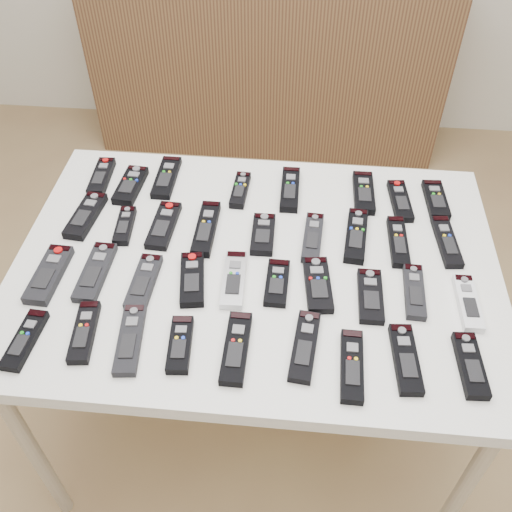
# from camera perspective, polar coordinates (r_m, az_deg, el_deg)

# --- Properties ---
(ground) EXTENTS (4.00, 4.00, 0.00)m
(ground) POSITION_cam_1_polar(r_m,az_deg,el_deg) (2.07, 2.29, -17.28)
(ground) COLOR #8F6C49
(ground) RESTS_ON ground
(table) EXTENTS (1.25, 0.88, 0.78)m
(table) POSITION_cam_1_polar(r_m,az_deg,el_deg) (1.51, -0.00, -2.06)
(table) COLOR white
(table) RESTS_ON ground
(sideboard) EXTENTS (1.76, 0.39, 0.88)m
(sideboard) POSITION_cam_1_polar(r_m,az_deg,el_deg) (3.07, 1.18, 18.42)
(sideboard) COLOR #452A1B
(sideboard) RESTS_ON ground
(remote_0) EXTENTS (0.06, 0.17, 0.02)m
(remote_0) POSITION_cam_1_polar(r_m,az_deg,el_deg) (1.78, -15.19, 7.65)
(remote_0) COLOR black
(remote_0) RESTS_ON table
(remote_1) EXTENTS (0.07, 0.17, 0.02)m
(remote_1) POSITION_cam_1_polar(r_m,az_deg,el_deg) (1.73, -12.43, 6.91)
(remote_1) COLOR black
(remote_1) RESTS_ON table
(remote_2) EXTENTS (0.06, 0.19, 0.02)m
(remote_2) POSITION_cam_1_polar(r_m,az_deg,el_deg) (1.74, -8.94, 7.77)
(remote_2) COLOR black
(remote_2) RESTS_ON table
(remote_3) EXTENTS (0.05, 0.15, 0.02)m
(remote_3) POSITION_cam_1_polar(r_m,az_deg,el_deg) (1.67, -1.59, 6.61)
(remote_3) COLOR black
(remote_3) RESTS_ON table
(remote_4) EXTENTS (0.05, 0.19, 0.02)m
(remote_4) POSITION_cam_1_polar(r_m,az_deg,el_deg) (1.68, 3.42, 6.67)
(remote_4) COLOR black
(remote_4) RESTS_ON table
(remote_5) EXTENTS (0.06, 0.18, 0.02)m
(remote_5) POSITION_cam_1_polar(r_m,az_deg,el_deg) (1.69, 10.72, 6.24)
(remote_5) COLOR black
(remote_5) RESTS_ON table
(remote_6) EXTENTS (0.06, 0.17, 0.02)m
(remote_6) POSITION_cam_1_polar(r_m,az_deg,el_deg) (1.69, 14.21, 5.37)
(remote_6) COLOR black
(remote_6) RESTS_ON table
(remote_7) EXTENTS (0.06, 0.16, 0.02)m
(remote_7) POSITION_cam_1_polar(r_m,az_deg,el_deg) (1.72, 17.53, 5.41)
(remote_7) COLOR black
(remote_7) RESTS_ON table
(remote_8) EXTENTS (0.08, 0.18, 0.02)m
(remote_8) POSITION_cam_1_polar(r_m,az_deg,el_deg) (1.65, -16.66, 3.89)
(remote_8) COLOR black
(remote_8) RESTS_ON table
(remote_9) EXTENTS (0.05, 0.14, 0.02)m
(remote_9) POSITION_cam_1_polar(r_m,az_deg,el_deg) (1.60, -12.99, 2.97)
(remote_9) COLOR black
(remote_9) RESTS_ON table
(remote_10) EXTENTS (0.07, 0.18, 0.02)m
(remote_10) POSITION_cam_1_polar(r_m,az_deg,el_deg) (1.58, -9.22, 3.05)
(remote_10) COLOR black
(remote_10) RESTS_ON table
(remote_11) EXTENTS (0.05, 0.20, 0.02)m
(remote_11) POSITION_cam_1_polar(r_m,az_deg,el_deg) (1.55, -5.01, 2.77)
(remote_11) COLOR black
(remote_11) RESTS_ON table
(remote_12) EXTENTS (0.06, 0.15, 0.02)m
(remote_12) POSITION_cam_1_polar(r_m,az_deg,el_deg) (1.53, 0.71, 2.19)
(remote_12) COLOR black
(remote_12) RESTS_ON table
(remote_13) EXTENTS (0.06, 0.18, 0.02)m
(remote_13) POSITION_cam_1_polar(r_m,az_deg,el_deg) (1.53, 5.69, 1.84)
(remote_13) COLOR black
(remote_13) RESTS_ON table
(remote_14) EXTENTS (0.07, 0.20, 0.02)m
(remote_14) POSITION_cam_1_polar(r_m,az_deg,el_deg) (1.55, 9.97, 2.02)
(remote_14) COLOR black
(remote_14) RESTS_ON table
(remote_15) EXTENTS (0.05, 0.18, 0.02)m
(remote_15) POSITION_cam_1_polar(r_m,az_deg,el_deg) (1.56, 14.02, 1.41)
(remote_15) COLOR black
(remote_15) RESTS_ON table
(remote_16) EXTENTS (0.06, 0.19, 0.02)m
(remote_16) POSITION_cam_1_polar(r_m,az_deg,el_deg) (1.59, 18.52, 1.38)
(remote_16) COLOR black
(remote_16) RESTS_ON table
(remote_17) EXTENTS (0.07, 0.19, 0.02)m
(remote_17) POSITION_cam_1_polar(r_m,az_deg,el_deg) (1.52, -20.00, -1.73)
(remote_17) COLOR black
(remote_17) RESTS_ON table
(remote_18) EXTENTS (0.06, 0.19, 0.02)m
(remote_18) POSITION_cam_1_polar(r_m,az_deg,el_deg) (1.49, -15.77, -1.55)
(remote_18) COLOR black
(remote_18) RESTS_ON table
(remote_19) EXTENTS (0.06, 0.18, 0.02)m
(remote_19) POSITION_cam_1_polar(r_m,az_deg,el_deg) (1.44, -11.16, -2.53)
(remote_19) COLOR black
(remote_19) RESTS_ON table
(remote_20) EXTENTS (0.08, 0.18, 0.02)m
(remote_20) POSITION_cam_1_polar(r_m,az_deg,el_deg) (1.42, -6.40, -2.32)
(remote_20) COLOR black
(remote_20) RESTS_ON table
(remote_21) EXTENTS (0.06, 0.18, 0.02)m
(remote_21) POSITION_cam_1_polar(r_m,az_deg,el_deg) (1.42, -2.22, -2.37)
(remote_21) COLOR #B7B7BC
(remote_21) RESTS_ON table
(remote_22) EXTENTS (0.06, 0.15, 0.02)m
(remote_22) POSITION_cam_1_polar(r_m,az_deg,el_deg) (1.41, 2.11, -2.69)
(remote_22) COLOR black
(remote_22) RESTS_ON table
(remote_23) EXTENTS (0.08, 0.18, 0.02)m
(remote_23) POSITION_cam_1_polar(r_m,az_deg,el_deg) (1.41, 6.21, -2.87)
(remote_23) COLOR black
(remote_23) RESTS_ON table
(remote_24) EXTENTS (0.06, 0.16, 0.02)m
(remote_24) POSITION_cam_1_polar(r_m,az_deg,el_deg) (1.41, 11.37, -3.95)
(remote_24) COLOR black
(remote_24) RESTS_ON table
(remote_25) EXTENTS (0.05, 0.17, 0.02)m
(remote_25) POSITION_cam_1_polar(r_m,az_deg,el_deg) (1.44, 15.55, -3.45)
(remote_25) COLOR black
(remote_25) RESTS_ON table
(remote_26) EXTENTS (0.05, 0.17, 0.02)m
(remote_26) POSITION_cam_1_polar(r_m,az_deg,el_deg) (1.46, 20.43, -4.41)
(remote_26) COLOR silver
(remote_26) RESTS_ON table
(remote_27) EXTENTS (0.06, 0.16, 0.02)m
(remote_27) POSITION_cam_1_polar(r_m,az_deg,el_deg) (1.40, -22.10, -7.77)
(remote_27) COLOR black
(remote_27) RESTS_ON table
(remote_28) EXTENTS (0.07, 0.17, 0.02)m
(remote_28) POSITION_cam_1_polar(r_m,az_deg,el_deg) (1.37, -16.79, -7.27)
(remote_28) COLOR black
(remote_28) RESTS_ON table
(remote_29) EXTENTS (0.07, 0.19, 0.02)m
(remote_29) POSITION_cam_1_polar(r_m,az_deg,el_deg) (1.33, -12.48, -8.12)
(remote_29) COLOR black
(remote_29) RESTS_ON table
(remote_30) EXTENTS (0.06, 0.15, 0.02)m
(remote_30) POSITION_cam_1_polar(r_m,az_deg,el_deg) (1.30, -7.60, -8.76)
(remote_30) COLOR black
(remote_30) RESTS_ON table
(remote_31) EXTENTS (0.05, 0.19, 0.02)m
(remote_31) POSITION_cam_1_polar(r_m,az_deg,el_deg) (1.29, -2.00, -9.17)
(remote_31) COLOR black
(remote_31) RESTS_ON table
(remote_32) EXTENTS (0.07, 0.19, 0.02)m
(remote_32) POSITION_cam_1_polar(r_m,az_deg,el_deg) (1.29, 4.89, -8.97)
(remote_32) COLOR black
(remote_32) RESTS_ON table
(remote_33) EXTENTS (0.05, 0.18, 0.02)m
(remote_33) POSITION_cam_1_polar(r_m,az_deg,el_deg) (1.28, 9.56, -10.78)
(remote_33) COLOR black
(remote_33) RESTS_ON table
(remote_34) EXTENTS (0.06, 0.18, 0.02)m
(remote_34) POSITION_cam_1_polar(r_m,az_deg,el_deg) (1.31, 14.74, -9.93)
(remote_34) COLOR black
(remote_34) RESTS_ON table
(remote_35) EXTENTS (0.06, 0.17, 0.02)m
(remote_35) POSITION_cam_1_polar(r_m,az_deg,el_deg) (1.34, 20.65, -10.18)
(remote_35) COLOR black
(remote_35) RESTS_ON table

